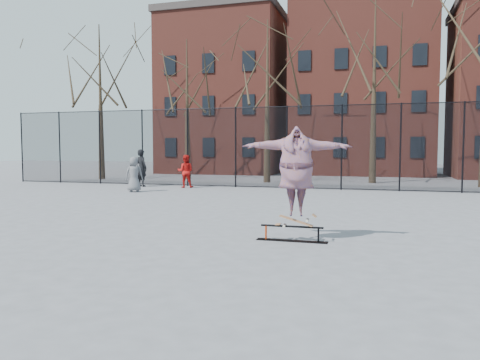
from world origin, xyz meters
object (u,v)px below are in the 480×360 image
(bystander_black, at_px, (142,168))
(bystander_red, at_px, (186,171))
(skate_rail, at_px, (292,235))
(skater, at_px, (296,177))
(skateboard, at_px, (296,224))
(bystander_grey, at_px, (134,174))

(bystander_black, bearing_deg, bystander_red, -156.36)
(skate_rail, relative_size, bystander_black, 0.80)
(skater, xyz_separation_m, bystander_black, (-9.99, 11.59, -0.43))
(skateboard, height_order, skater, skater)
(skate_rail, distance_m, bystander_red, 13.81)
(skater, distance_m, bystander_black, 15.31)
(skate_rail, xyz_separation_m, skateboard, (0.09, 0.00, 0.25))
(skater, xyz_separation_m, bystander_grey, (-8.88, 8.88, -0.58))
(bystander_red, bearing_deg, skater, 106.93)
(skateboard, distance_m, bystander_black, 15.31)
(bystander_grey, bearing_deg, skateboard, 112.23)
(skate_rail, height_order, bystander_red, bystander_red)
(skateboard, distance_m, skater, 0.99)
(bystander_grey, distance_m, bystander_black, 2.93)
(bystander_grey, height_order, bystander_red, bystander_red)
(bystander_grey, relative_size, bystander_black, 0.83)
(skater, distance_m, bystander_red, 13.85)
(skate_rail, bearing_deg, bystander_grey, 134.72)
(skate_rail, bearing_deg, skater, -0.00)
(skate_rail, xyz_separation_m, bystander_black, (-9.90, 11.59, 0.82))
(skate_rail, distance_m, skater, 1.25)
(skate_rail, xyz_separation_m, bystander_grey, (-8.79, 8.88, 0.66))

